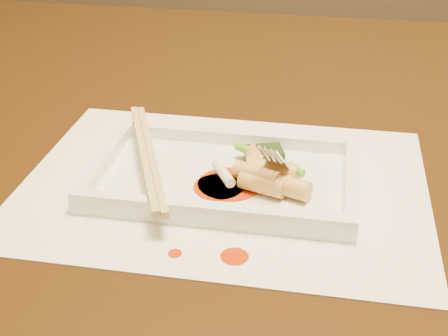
% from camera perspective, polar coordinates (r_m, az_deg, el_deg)
% --- Properties ---
extents(table, '(1.40, 0.90, 0.75)m').
position_cam_1_polar(table, '(0.82, 8.65, -2.05)').
color(table, black).
rests_on(table, ground).
extents(placemat, '(0.40, 0.30, 0.00)m').
position_cam_1_polar(placemat, '(0.62, -0.00, -1.50)').
color(placemat, white).
rests_on(placemat, table).
extents(sauce_splatter_a, '(0.02, 0.02, 0.00)m').
position_cam_1_polar(sauce_splatter_a, '(0.53, 0.97, -8.08)').
color(sauce_splatter_a, '#B72C05').
rests_on(sauce_splatter_a, placemat).
extents(sauce_splatter_b, '(0.01, 0.01, 0.00)m').
position_cam_1_polar(sauce_splatter_b, '(0.53, -4.50, -7.79)').
color(sauce_splatter_b, '#B72C05').
rests_on(sauce_splatter_b, placemat).
extents(plate_base, '(0.26, 0.16, 0.01)m').
position_cam_1_polar(plate_base, '(0.62, 0.00, -1.12)').
color(plate_base, white).
rests_on(plate_base, placemat).
extents(plate_rim_far, '(0.26, 0.01, 0.01)m').
position_cam_1_polar(plate_rim_far, '(0.68, 1.12, 2.81)').
color(plate_rim_far, white).
rests_on(plate_rim_far, plate_base).
extents(plate_rim_near, '(0.26, 0.01, 0.01)m').
position_cam_1_polar(plate_rim_near, '(0.55, -1.38, -3.99)').
color(plate_rim_near, white).
rests_on(plate_rim_near, plate_base).
extents(plate_rim_left, '(0.01, 0.14, 0.01)m').
position_cam_1_polar(plate_rim_left, '(0.65, -10.87, 0.74)').
color(plate_rim_left, white).
rests_on(plate_rim_left, plate_base).
extents(plate_rim_right, '(0.01, 0.14, 0.01)m').
position_cam_1_polar(plate_rim_right, '(0.61, 11.56, -1.28)').
color(plate_rim_right, white).
rests_on(plate_rim_right, plate_base).
extents(veg_piece, '(0.04, 0.04, 0.01)m').
position_cam_1_polar(veg_piece, '(0.65, 3.70, 1.26)').
color(veg_piece, black).
rests_on(veg_piece, plate_base).
extents(scallion_white, '(0.03, 0.04, 0.01)m').
position_cam_1_polar(scallion_white, '(0.60, -0.05, -0.50)').
color(scallion_white, '#EAEACC').
rests_on(scallion_white, plate_base).
extents(scallion_green, '(0.08, 0.05, 0.01)m').
position_cam_1_polar(scallion_green, '(0.63, 4.12, 0.79)').
color(scallion_green, '#46A41A').
rests_on(scallion_green, plate_base).
extents(chopstick_a, '(0.09, 0.21, 0.01)m').
position_cam_1_polar(chopstick_a, '(0.63, -7.37, 1.26)').
color(chopstick_a, tan).
rests_on(chopstick_a, plate_rim_near).
extents(chopstick_b, '(0.09, 0.21, 0.01)m').
position_cam_1_polar(chopstick_b, '(0.63, -6.67, 1.20)').
color(chopstick_b, tan).
rests_on(chopstick_b, plate_rim_near).
extents(fork, '(0.09, 0.10, 0.14)m').
position_cam_1_polar(fork, '(0.59, 7.00, 5.62)').
color(fork, silver).
rests_on(fork, plate_base).
extents(sauce_blob_0, '(0.05, 0.05, 0.00)m').
position_cam_1_polar(sauce_blob_0, '(0.60, -0.51, -1.75)').
color(sauce_blob_0, '#B72C05').
rests_on(sauce_blob_0, plate_base).
extents(sauce_blob_1, '(0.06, 0.06, 0.00)m').
position_cam_1_polar(sauce_blob_1, '(0.61, 0.52, -1.47)').
color(sauce_blob_1, '#B72C05').
rests_on(sauce_blob_1, plate_base).
extents(rice_cake_0, '(0.03, 0.05, 0.02)m').
position_cam_1_polar(rice_cake_0, '(0.62, 2.87, 0.43)').
color(rice_cake_0, '#DCB966').
rests_on(rice_cake_0, plate_base).
extents(rice_cake_1, '(0.05, 0.03, 0.02)m').
position_cam_1_polar(rice_cake_1, '(0.59, 3.54, -1.47)').
color(rice_cake_1, '#DCB966').
rests_on(rice_cake_1, plate_base).
extents(rice_cake_2, '(0.05, 0.03, 0.02)m').
position_cam_1_polar(rice_cake_2, '(0.60, 4.55, -0.22)').
color(rice_cake_2, '#DCB966').
rests_on(rice_cake_2, plate_base).
extents(rice_cake_3, '(0.05, 0.03, 0.02)m').
position_cam_1_polar(rice_cake_3, '(0.61, 4.17, -0.01)').
color(rice_cake_3, '#DCB966').
rests_on(rice_cake_3, plate_base).
extents(rice_cake_4, '(0.05, 0.04, 0.02)m').
position_cam_1_polar(rice_cake_4, '(0.61, 4.80, -0.53)').
color(rice_cake_4, '#DCB966').
rests_on(rice_cake_4, plate_base).
extents(rice_cake_5, '(0.05, 0.03, 0.02)m').
position_cam_1_polar(rice_cake_5, '(0.59, 2.97, -0.56)').
color(rice_cake_5, '#DCB966').
rests_on(rice_cake_5, plate_base).
extents(rice_cake_6, '(0.05, 0.04, 0.02)m').
position_cam_1_polar(rice_cake_6, '(0.59, 5.50, -1.59)').
color(rice_cake_6, '#DCB966').
rests_on(rice_cake_6, plate_base).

